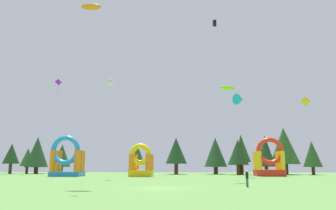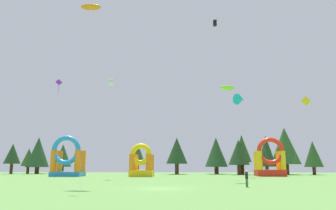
{
  "view_description": "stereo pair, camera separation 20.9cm",
  "coord_description": "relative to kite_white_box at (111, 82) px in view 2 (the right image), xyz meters",
  "views": [
    {
      "loc": [
        2.62,
        -32.03,
        2.28
      ],
      "look_at": [
        0.0,
        12.02,
        10.11
      ],
      "focal_mm": 35.5,
      "sensor_mm": 36.0,
      "label": 1
    },
    {
      "loc": [
        2.83,
        -32.01,
        2.28
      ],
      "look_at": [
        0.0,
        12.02,
        10.11
      ],
      "focal_mm": 35.5,
      "sensor_mm": 36.0,
      "label": 2
    }
  ],
  "objects": [
    {
      "name": "tree_row_7",
      "position": [
        22.98,
        20.77,
        -10.72
      ],
      "size": [
        4.46,
        4.46,
        7.37
      ],
      "color": "#4C331E",
      "rests_on": "ground_plane"
    },
    {
      "name": "tree_row_2",
      "position": [
        -23.08,
        25.27,
        -10.37
      ],
      "size": [
        5.24,
        5.24,
        8.54
      ],
      "color": "#4C331E",
      "rests_on": "ground_plane"
    },
    {
      "name": "kite_black_box",
      "position": [
        17.29,
        3.5,
        10.92
      ],
      "size": [
        9.84,
        2.89,
        27.04
      ],
      "color": "black",
      "rests_on": "ground_plane"
    },
    {
      "name": "tree_row_10",
      "position": [
        33.21,
        22.3,
        -9.27
      ],
      "size": [
        6.31,
        6.31,
        10.11
      ],
      "color": "#4C331E",
      "rests_on": "ground_plane"
    },
    {
      "name": "tree_row_5",
      "position": [
        9.7,
        23.34,
        -10.23
      ],
      "size": [
        4.77,
        4.77,
        8.11
      ],
      "color": "#4C331E",
      "rests_on": "ground_plane"
    },
    {
      "name": "ground_plane",
      "position": [
        9.71,
        -19.45,
        -15.38
      ],
      "size": [
        120.0,
        120.0,
        0.0
      ],
      "primitive_type": "plane",
      "color": "#5B8C42"
    },
    {
      "name": "kite_cyan_delta",
      "position": [
        21.88,
        8.48,
        -1.54
      ],
      "size": [
        3.2,
        3.58,
        14.92
      ],
      "color": "#19B7CC",
      "rests_on": "ground_plane"
    },
    {
      "name": "tree_row_6",
      "position": [
        18.57,
        25.09,
        -10.51
      ],
      "size": [
        5.15,
        5.15,
        8.2
      ],
      "color": "#4C331E",
      "rests_on": "ground_plane"
    },
    {
      "name": "tree_row_8",
      "position": [
        23.86,
        21.73,
        -9.86
      ],
      "size": [
        3.97,
        3.97,
        8.54
      ],
      "color": "#4C331E",
      "rests_on": "ground_plane"
    },
    {
      "name": "tree_row_0",
      "position": [
        -28.65,
        24.07,
        -10.81
      ],
      "size": [
        3.79,
        3.79,
        6.95
      ],
      "color": "#4C331E",
      "rests_on": "ground_plane"
    },
    {
      "name": "kite_lime_parafoil",
      "position": [
        17.7,
        -7.79,
        -3.1
      ],
      "size": [
        5.39,
        3.5,
        12.65
      ],
      "color": "#8CD826",
      "rests_on": "ground_plane"
    },
    {
      "name": "inflatable_orange_dome",
      "position": [
        -10.17,
        9.68,
        -12.48
      ],
      "size": [
        5.64,
        3.99,
        7.48
      ],
      "color": "#268CD8",
      "rests_on": "ground_plane"
    },
    {
      "name": "tree_row_9",
      "position": [
        28.81,
        20.78,
        -10.44
      ],
      "size": [
        3.93,
        3.93,
        8.23
      ],
      "color": "#4C331E",
      "rests_on": "ground_plane"
    },
    {
      "name": "inflatable_blue_arch",
      "position": [
        27.6,
        12.73,
        -12.76
      ],
      "size": [
        5.28,
        3.77,
        7.17
      ],
      "color": "red",
      "rests_on": "ground_plane"
    },
    {
      "name": "kite_white_box",
      "position": [
        0.0,
        0.0,
        0.0
      ],
      "size": [
        3.43,
        1.14,
        15.96
      ],
      "color": "white",
      "rests_on": "ground_plane"
    },
    {
      "name": "tree_row_4",
      "position": [
        0.5,
        26.09,
        -10.81
      ],
      "size": [
        3.46,
        3.46,
        6.9
      ],
      "color": "#4C331E",
      "rests_on": "ground_plane"
    },
    {
      "name": "tree_row_11",
      "position": [
        38.73,
        21.51,
        -11.06
      ],
      "size": [
        3.89,
        3.89,
        7.09
      ],
      "color": "#4C331E",
      "rests_on": "ground_plane"
    },
    {
      "name": "tree_row_3",
      "position": [
        -16.97,
        24.96,
        -11.21
      ],
      "size": [
        4.05,
        4.05,
        6.8
      ],
      "color": "#4C331E",
      "rests_on": "ground_plane"
    },
    {
      "name": "kite_orange_parafoil",
      "position": [
        1.66,
        -17.37,
        4.21
      ],
      "size": [
        4.83,
        1.36,
        20.1
      ],
      "color": "orange",
      "rests_on": "ground_plane"
    },
    {
      "name": "kite_purple_diamond",
      "position": [
        -10.41,
        4.31,
        0.81
      ],
      "size": [
        6.19,
        1.54,
        16.86
      ],
      "color": "purple",
      "rests_on": "ground_plane"
    },
    {
      "name": "person_near_camera",
      "position": [
        18.19,
        -17.29,
        -14.38
      ],
      "size": [
        0.4,
        0.4,
        1.69
      ],
      "rotation": [
        0.0,
        0.0,
        5.32
      ],
      "color": "#33723F",
      "rests_on": "ground_plane"
    },
    {
      "name": "kite_yellow_diamond",
      "position": [
        29.3,
        -3.62,
        -4.33
      ],
      "size": [
        2.76,
        2.42,
        11.64
      ],
      "color": "yellow",
      "rests_on": "ground_plane"
    },
    {
      "name": "inflatable_red_slide",
      "position": [
        3.73,
        9.85,
        -13.22
      ],
      "size": [
        4.18,
        4.25,
        5.96
      ],
      "color": "yellow",
      "rests_on": "ground_plane"
    },
    {
      "name": "tree_row_1",
      "position": [
        -25.0,
        24.69,
        -11.61
      ],
      "size": [
        3.36,
        3.36,
        5.87
      ],
      "color": "#4C331E",
      "rests_on": "ground_plane"
    }
  ]
}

